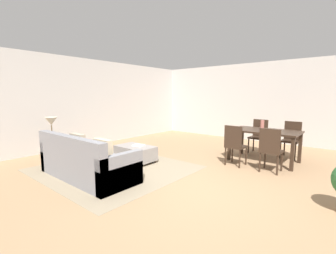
% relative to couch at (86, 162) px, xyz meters
% --- Properties ---
extents(ground_plane, '(10.80, 10.80, 0.00)m').
position_rel_couch_xyz_m(ground_plane, '(1.85, 0.93, -0.30)').
color(ground_plane, '#9E7A56').
extents(wall_back, '(9.00, 0.12, 2.70)m').
position_rel_couch_xyz_m(wall_back, '(1.85, 5.93, 1.05)').
color(wall_back, beige).
rests_on(wall_back, ground_plane).
extents(wall_left, '(0.12, 11.00, 2.70)m').
position_rel_couch_xyz_m(wall_left, '(-2.65, 1.43, 1.05)').
color(wall_left, beige).
rests_on(wall_left, ground_plane).
extents(area_rug, '(3.00, 2.80, 0.01)m').
position_rel_couch_xyz_m(area_rug, '(-0.03, 0.70, -0.30)').
color(area_rug, gray).
rests_on(area_rug, ground_plane).
extents(couch, '(2.14, 0.89, 0.86)m').
position_rel_couch_xyz_m(couch, '(0.00, 0.00, 0.00)').
color(couch, gray).
rests_on(couch, ground_plane).
extents(ottoman_table, '(0.94, 0.58, 0.39)m').
position_rel_couch_xyz_m(ottoman_table, '(-0.07, 1.35, -0.08)').
color(ottoman_table, gray).
rests_on(ottoman_table, ground_plane).
extents(side_table, '(0.40, 0.40, 0.57)m').
position_rel_couch_xyz_m(side_table, '(-1.37, 0.00, 0.15)').
color(side_table, olive).
rests_on(side_table, ground_plane).
extents(table_lamp, '(0.26, 0.26, 0.53)m').
position_rel_couch_xyz_m(table_lamp, '(-1.37, 0.00, 0.68)').
color(table_lamp, brown).
rests_on(table_lamp, side_table).
extents(dining_table, '(1.53, 0.90, 0.76)m').
position_rel_couch_xyz_m(dining_table, '(2.26, 3.36, 0.36)').
color(dining_table, '#332319').
rests_on(dining_table, ground_plane).
extents(dining_chair_near_left, '(0.41, 0.41, 0.92)m').
position_rel_couch_xyz_m(dining_chair_near_left, '(1.88, 2.56, 0.22)').
color(dining_chair_near_left, '#332319').
rests_on(dining_chair_near_left, ground_plane).
extents(dining_chair_near_right, '(0.41, 0.41, 0.92)m').
position_rel_couch_xyz_m(dining_chair_near_right, '(2.64, 2.58, 0.22)').
color(dining_chair_near_right, '#332319').
rests_on(dining_chair_near_right, ground_plane).
extents(dining_chair_far_left, '(0.42, 0.42, 0.92)m').
position_rel_couch_xyz_m(dining_chair_far_left, '(1.87, 4.16, 0.22)').
color(dining_chair_far_left, '#332319').
rests_on(dining_chair_far_left, ground_plane).
extents(dining_chair_far_right, '(0.42, 0.42, 0.92)m').
position_rel_couch_xyz_m(dining_chair_far_right, '(2.68, 4.18, 0.22)').
color(dining_chair_far_right, '#332319').
rests_on(dining_chair_far_right, ground_plane).
extents(vase_centerpiece, '(0.09, 0.09, 0.23)m').
position_rel_couch_xyz_m(vase_centerpiece, '(2.20, 3.37, 0.58)').
color(vase_centerpiece, '#B26659').
rests_on(vase_centerpiece, dining_table).
extents(book_on_ottoman, '(0.30, 0.26, 0.03)m').
position_rel_couch_xyz_m(book_on_ottoman, '(-0.02, 1.41, 0.10)').
color(book_on_ottoman, silver).
rests_on(book_on_ottoman, ottoman_table).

